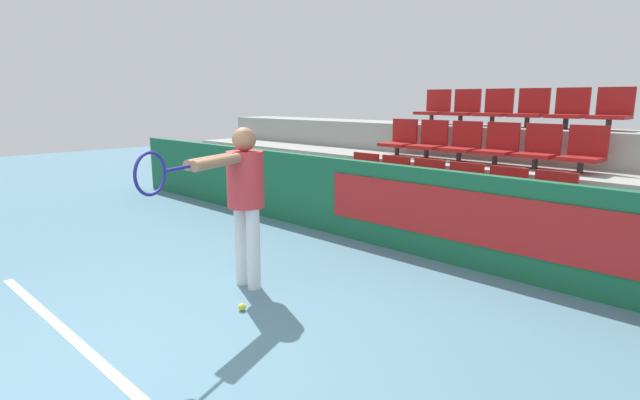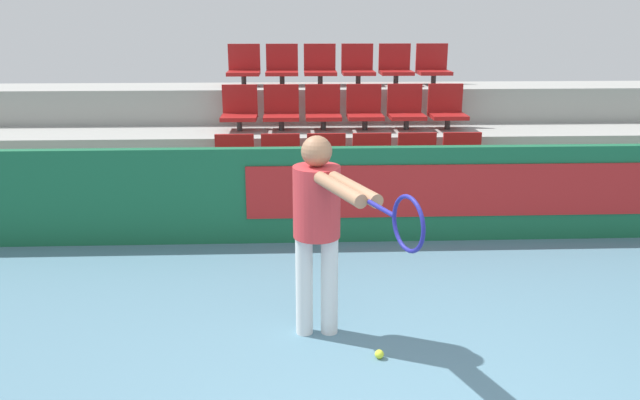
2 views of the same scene
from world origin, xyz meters
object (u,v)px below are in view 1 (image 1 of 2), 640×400
stadium_chair_17 (612,111)px  stadium_chair_3 (461,189)px  stadium_chair_1 (390,179)px  stadium_chair_13 (463,109)px  stadium_chair_9 (498,146)px  stadium_chair_11 (584,152)px  stadium_chair_7 (430,141)px  stadium_chair_12 (434,108)px  stadium_chair_2 (423,184)px  stadium_chair_10 (539,149)px  stadium_chair_14 (495,109)px  stadium_chair_16 (569,111)px  stadium_chair_15 (530,110)px  stadium_chair_0 (360,175)px  stadium_chair_8 (462,144)px  stadium_chair_4 (502,195)px  stadium_chair_5 (550,201)px  stadium_chair_6 (400,139)px  tennis_player (241,190)px  tennis_ball (242,307)px

stadium_chair_17 → stadium_chair_3: bearing=-119.4°
stadium_chair_1 → stadium_chair_13: bearing=90.0°
stadium_chair_9 → stadium_chair_11: 1.07m
stadium_chair_7 → stadium_chair_12: stadium_chair_12 is taller
stadium_chair_2 → stadium_chair_11: (1.61, 0.95, 0.46)m
stadium_chair_10 → stadium_chair_17: (0.54, 0.95, 0.46)m
stadium_chair_14 → stadium_chair_16: (1.07, 0.00, 0.00)m
stadium_chair_12 → stadium_chair_15: 1.61m
stadium_chair_7 → stadium_chair_14: (0.54, 0.95, 0.46)m
stadium_chair_0 → stadium_chair_8: bearing=41.6°
stadium_chair_0 → stadium_chair_4: 2.14m
stadium_chair_13 → stadium_chair_14: bearing=0.0°
stadium_chair_0 → stadium_chair_5: same height
stadium_chair_4 → stadium_chair_6: stadium_chair_6 is taller
stadium_chair_3 → stadium_chair_10: bearing=60.6°
stadium_chair_0 → stadium_chair_9: bearing=30.6°
stadium_chair_6 → stadium_chair_13: bearing=60.6°
stadium_chair_4 → stadium_chair_5: 0.54m
stadium_chair_3 → stadium_chair_4: bearing=0.0°
stadium_chair_11 → stadium_chair_7: bearing=180.0°
stadium_chair_12 → stadium_chair_2: bearing=-60.6°
stadium_chair_2 → tennis_player: size_ratio=0.36×
stadium_chair_5 → stadium_chair_8: 1.93m
stadium_chair_7 → stadium_chair_14: stadium_chair_14 is taller
stadium_chair_3 → stadium_chair_5: (1.07, 0.00, 0.00)m
stadium_chair_1 → tennis_ball: size_ratio=8.54×
stadium_chair_7 → stadium_chair_9: (1.07, 0.00, 0.00)m
stadium_chair_2 → tennis_player: (-0.19, -2.78, 0.25)m
stadium_chair_3 → stadium_chair_15: 2.12m
stadium_chair_4 → stadium_chair_7: stadium_chair_7 is taller
stadium_chair_4 → stadium_chair_11: 1.19m
stadium_chair_10 → tennis_ball: size_ratio=8.54×
stadium_chair_1 → stadium_chair_14: (0.54, 1.90, 0.93)m
stadium_chair_13 → tennis_player: 4.74m
stadium_chair_2 → stadium_chair_11: 1.93m
stadium_chair_16 → tennis_player: 4.90m
stadium_chair_0 → stadium_chair_1: bearing=0.0°
tennis_ball → stadium_chair_14: bearing=92.5°
stadium_chair_3 → stadium_chair_6: bearing=149.4°
stadium_chair_12 → stadium_chair_14: 1.07m
stadium_chair_1 → stadium_chair_7: stadium_chair_7 is taller
stadium_chair_1 → stadium_chair_16: stadium_chair_16 is taller
stadium_chair_2 → stadium_chair_10: stadium_chair_10 is taller
stadium_chair_0 → stadium_chair_17: size_ratio=1.00×
tennis_player → stadium_chair_3: bearing=54.1°
stadium_chair_1 → stadium_chair_3: size_ratio=1.00×
stadium_chair_7 → stadium_chair_8: same height
stadium_chair_13 → tennis_ball: bearing=-81.4°
stadium_chair_17 → stadium_chair_8: bearing=-149.4°
stadium_chair_12 → stadium_chair_8: bearing=-41.6°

